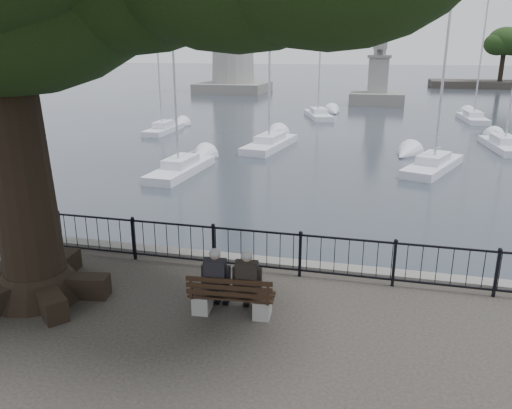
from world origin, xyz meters
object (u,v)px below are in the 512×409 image
(bench, at_px, (231,301))
(lighthouse, at_px, (232,1))
(person_left, at_px, (217,282))
(lion_monument, at_px, (378,85))
(person_right, at_px, (248,284))

(bench, bearing_deg, lighthouse, 106.33)
(bench, height_order, person_left, person_left)
(bench, height_order, lion_monument, lion_monument)
(person_right, height_order, lion_monument, lion_monument)
(person_left, distance_m, person_right, 0.60)
(bench, xyz_separation_m, lion_monument, (1.99, 49.42, 0.83))
(person_left, relative_size, lighthouse, 0.05)
(lighthouse, distance_m, lion_monument, 25.40)
(lion_monument, bearing_deg, bench, -92.30)
(bench, distance_m, lighthouse, 64.98)
(lighthouse, bearing_deg, bench, -73.67)
(person_left, xyz_separation_m, person_right, (0.59, 0.05, 0.00))
(person_right, relative_size, lion_monument, 0.16)
(person_left, bearing_deg, bench, -13.37)
(bench, xyz_separation_m, person_right, (0.30, 0.12, 0.33))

